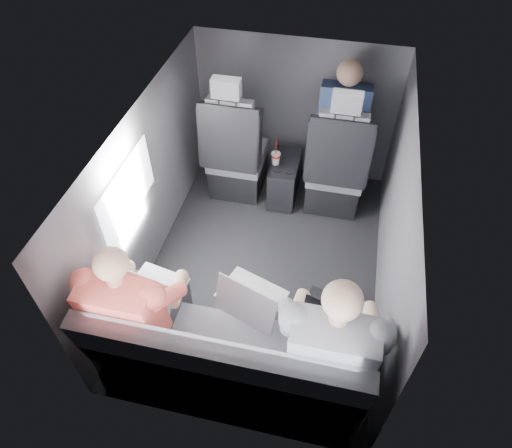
% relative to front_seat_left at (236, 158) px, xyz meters
% --- Properties ---
extents(floor, '(2.60, 2.60, 0.00)m').
position_rel_front_seat_left_xyz_m(floor, '(0.45, -0.84, -0.40)').
color(floor, black).
rests_on(floor, ground).
extents(ceiling, '(2.60, 2.60, 0.00)m').
position_rel_front_seat_left_xyz_m(ceiling, '(0.45, -0.84, 0.95)').
color(ceiling, '#B2B2AD').
rests_on(ceiling, panel_back).
extents(panel_left, '(0.02, 2.60, 1.35)m').
position_rel_front_seat_left_xyz_m(panel_left, '(-0.45, -0.84, 0.27)').
color(panel_left, '#56565B').
rests_on(panel_left, floor).
extents(panel_right, '(0.02, 2.60, 1.35)m').
position_rel_front_seat_left_xyz_m(panel_right, '(1.35, -0.84, 0.27)').
color(panel_right, '#56565B').
rests_on(panel_right, floor).
extents(panel_front, '(1.80, 0.02, 1.35)m').
position_rel_front_seat_left_xyz_m(panel_front, '(0.45, 0.46, 0.27)').
color(panel_front, '#56565B').
rests_on(panel_front, floor).
extents(panel_back, '(1.80, 0.02, 1.35)m').
position_rel_front_seat_left_xyz_m(panel_back, '(0.45, -2.14, 0.27)').
color(panel_back, '#56565B').
rests_on(panel_back, floor).
extents(side_window, '(0.02, 0.75, 0.42)m').
position_rel_front_seat_left_xyz_m(side_window, '(-0.43, -1.14, 0.50)').
color(side_window, white).
rests_on(side_window, panel_left).
extents(seatbelt, '(0.35, 0.11, 0.59)m').
position_rel_front_seat_left_xyz_m(seatbelt, '(0.90, -0.17, 0.40)').
color(seatbelt, black).
rests_on(seatbelt, front_seat_right).
extents(front_seat_left, '(0.52, 0.58, 1.26)m').
position_rel_front_seat_left_xyz_m(front_seat_left, '(0.00, 0.00, 0.00)').
color(front_seat_left, black).
rests_on(front_seat_left, floor).
extents(front_seat_right, '(0.52, 0.58, 1.26)m').
position_rel_front_seat_left_xyz_m(front_seat_right, '(0.90, 0.00, 0.00)').
color(front_seat_right, black).
rests_on(front_seat_right, floor).
extents(center_console, '(0.24, 0.48, 0.41)m').
position_rel_front_seat_left_xyz_m(center_console, '(0.45, 0.04, -0.20)').
color(center_console, black).
rests_on(center_console, floor).
extents(rear_bench, '(1.60, 0.57, 0.92)m').
position_rel_front_seat_left_xyz_m(rear_bench, '(0.45, -1.90, -0.09)').
color(rear_bench, slate).
rests_on(rear_bench, floor).
extents(soda_cup, '(0.08, 0.08, 0.25)m').
position_rel_front_seat_left_xyz_m(soda_cup, '(0.37, -0.00, 0.06)').
color(soda_cup, white).
rests_on(soda_cup, center_console).
extents(laptop_white, '(0.37, 0.37, 0.25)m').
position_rel_front_seat_left_xyz_m(laptop_white, '(-0.09, -1.66, 0.23)').
color(laptop_white, silver).
rests_on(laptop_white, passenger_rear_left).
extents(laptop_silver, '(0.46, 0.46, 0.28)m').
position_rel_front_seat_left_xyz_m(laptop_silver, '(0.51, -1.61, 0.24)').
color(laptop_silver, '#B9B9BE').
rests_on(laptop_silver, rear_bench).
extents(laptop_black, '(0.40, 0.39, 0.25)m').
position_rel_front_seat_left_xyz_m(laptop_black, '(1.00, -1.62, 0.23)').
color(laptop_black, black).
rests_on(laptop_black, passenger_rear_right).
extents(passenger_rear_left, '(0.52, 0.63, 1.25)m').
position_rel_front_seat_left_xyz_m(passenger_rear_left, '(-0.13, -1.81, 0.24)').
color(passenger_rear_left, '#37373D').
rests_on(passenger_rear_left, rear_bench).
extents(passenger_rear_right, '(0.55, 0.66, 1.30)m').
position_rel_front_seat_left_xyz_m(passenger_rear_right, '(1.02, -1.81, 0.26)').
color(passenger_rear_right, navy).
rests_on(passenger_rear_right, rear_bench).
extents(passenger_front_right, '(0.42, 0.42, 0.87)m').
position_rel_front_seat_left_xyz_m(passenger_front_right, '(0.89, 0.26, 0.36)').
color(passenger_front_right, navy).
rests_on(passenger_front_right, front_seat_right).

